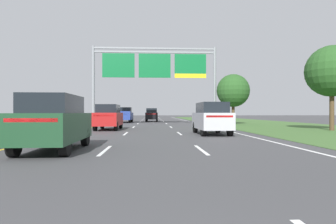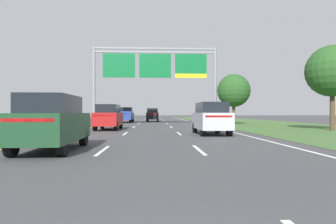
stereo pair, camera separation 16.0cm
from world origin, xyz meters
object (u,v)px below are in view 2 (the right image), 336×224
Objects in this scene: roadside_tree_near at (332,71)px; car_black_centre_lane_suv at (153,115)px; car_silver_right_lane_suv at (211,118)px; roadside_tree_mid at (234,91)px; pickup_truck_blue at (126,115)px; car_red_left_lane_suv at (109,117)px; car_darkgreen_left_lane_suv at (52,122)px; overhead_sign_gantry at (155,69)px.

car_black_centre_lane_suv is at bearing 120.42° from roadside_tree_near.
roadside_tree_mid is (5.88, 15.72, 2.98)m from car_silver_right_lane_suv.
roadside_tree_near is (18.24, -20.07, 3.67)m from pickup_truck_blue.
pickup_truck_blue is 1.15× the size of car_red_left_lane_suv.
car_silver_right_lane_suv is (7.80, -23.49, 0.02)m from pickup_truck_blue.
car_black_centre_lane_suv is 0.70× the size of roadside_tree_near.
car_silver_right_lane_suv is at bearing -161.86° from roadside_tree_near.
car_darkgreen_left_lane_suv is at bearing -178.72° from pickup_truck_blue.
pickup_truck_blue is 1.15× the size of car_silver_right_lane_suv.
roadside_tree_near reaches higher than pickup_truck_blue.
roadside_tree_mid is at bearing -3.40° from overhead_sign_gantry.
car_red_left_lane_suv is at bearing -1.40° from car_darkgreen_left_lane_suv.
overhead_sign_gantry is at bearing -19.82° from car_red_left_lane_suv.
car_darkgreen_left_lane_suv and car_black_centre_lane_suv have the same top height.
car_darkgreen_left_lane_suv is 36.05m from car_black_centre_lane_suv.
car_silver_right_lane_suv is (7.56, -5.62, 0.00)m from car_red_left_lane_suv.
pickup_truck_blue reaches higher than car_black_centre_lane_suv.
car_darkgreen_left_lane_suv is at bearing 175.29° from car_black_centre_lane_suv.
car_silver_right_lane_suv is (3.59, -16.28, -5.60)m from overhead_sign_gantry.
car_darkgreen_left_lane_suv is 0.69× the size of roadside_tree_near.
car_red_left_lane_suv and car_darkgreen_left_lane_suv have the same top height.
car_red_left_lane_suv is at bearing 52.78° from car_silver_right_lane_suv.
pickup_truck_blue is 0.80× the size of roadside_tree_near.
roadside_tree_mid is (13.53, 23.68, 2.98)m from car_darkgreen_left_lane_suv.
car_darkgreen_left_lane_suv is at bearing -179.75° from car_red_left_lane_suv.
car_red_left_lane_suv is at bearing -178.23° from pickup_truck_blue.
car_red_left_lane_suv is 9.42m from car_silver_right_lane_suv.
overhead_sign_gantry reaches higher than roadside_tree_near.
car_darkgreen_left_lane_suv is (0.15, -31.45, 0.02)m from pickup_truck_blue.
pickup_truck_blue is 16.02m from roadside_tree_mid.
car_silver_right_lane_suv is at bearing -77.57° from overhead_sign_gantry.
roadside_tree_mid reaches higher than car_black_centre_lane_suv.
car_silver_right_lane_suv is 0.69× the size of roadside_tree_near.
car_red_left_lane_suv is 0.69× the size of roadside_tree_near.
overhead_sign_gantry reaches higher than car_darkgreen_left_lane_suv.
pickup_truck_blue reaches higher than car_red_left_lane_suv.
car_red_left_lane_suv is 13.58m from car_darkgreen_left_lane_suv.
roadside_tree_mid is (13.44, 10.10, 2.98)m from car_red_left_lane_suv.
pickup_truck_blue is at bearing 139.86° from car_black_centre_lane_suv.
car_red_left_lane_suv is at bearing -143.08° from roadside_tree_mid.
roadside_tree_near reaches higher than car_darkgreen_left_lane_suv.
car_black_centre_lane_suv is (-0.34, 11.61, -5.60)m from overhead_sign_gantry.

